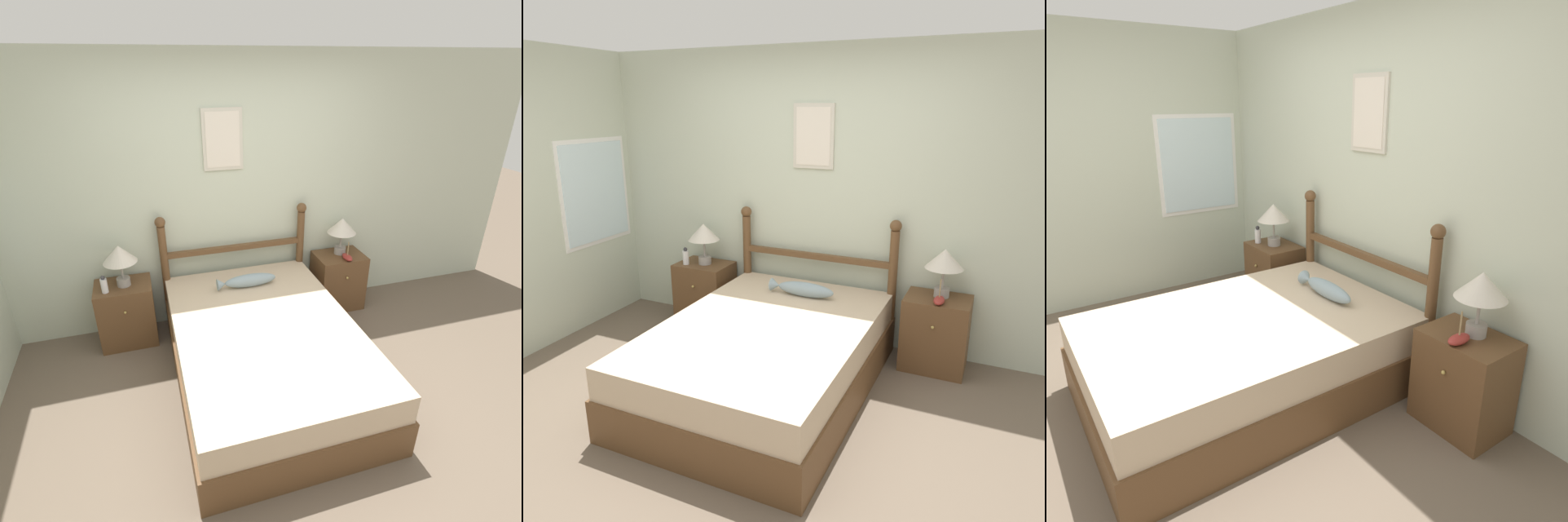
{
  "view_description": "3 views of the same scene",
  "coord_description": "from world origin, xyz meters",
  "views": [
    {
      "loc": [
        -0.82,
        -1.96,
        2.45
      ],
      "look_at": [
        0.06,
        0.93,
        0.95
      ],
      "focal_mm": 28.0,
      "sensor_mm": 36.0,
      "label": 1
    },
    {
      "loc": [
        1.54,
        -2.43,
        2.07
      ],
      "look_at": [
        -0.07,
        1.1,
        0.87
      ],
      "focal_mm": 35.0,
      "sensor_mm": 36.0,
      "label": 2
    },
    {
      "loc": [
        2.52,
        -0.66,
        1.9
      ],
      "look_at": [
        0.09,
        1.04,
        0.87
      ],
      "focal_mm": 32.0,
      "sensor_mm": 36.0,
      "label": 3
    }
  ],
  "objects": [
    {
      "name": "nightstand_right",
      "position": [
        1.09,
        1.48,
        0.3
      ],
      "size": [
        0.51,
        0.4,
        0.61
      ],
      "color": "brown",
      "rests_on": "ground_plane"
    },
    {
      "name": "fish_pillow",
      "position": [
        0.02,
        1.25,
        0.59
      ],
      "size": [
        0.56,
        0.12,
        0.12
      ],
      "color": "#8499A3",
      "rests_on": "bed"
    },
    {
      "name": "ground_plane",
      "position": [
        0.0,
        0.0,
        0.0
      ],
      "size": [
        16.0,
        16.0,
        0.0
      ],
      "primitive_type": "plane",
      "color": "brown"
    },
    {
      "name": "bottle",
      "position": [
        -1.24,
        1.39,
        0.68
      ],
      "size": [
        0.06,
        0.06,
        0.17
      ],
      "color": "white",
      "rests_on": "nightstand_left"
    },
    {
      "name": "wall_back",
      "position": [
        -0.0,
        1.73,
        1.28
      ],
      "size": [
        6.4,
        0.08,
        2.55
      ],
      "color": "beige",
      "rests_on": "ground_plane"
    },
    {
      "name": "table_lamp_right",
      "position": [
        1.11,
        1.52,
        0.9
      ],
      "size": [
        0.3,
        0.3,
        0.39
      ],
      "color": "gray",
      "rests_on": "nightstand_right"
    },
    {
      "name": "headboard",
      "position": [
        -0.0,
        1.62,
        0.65
      ],
      "size": [
        1.48,
        0.1,
        1.17
      ],
      "color": "brown",
      "rests_on": "ground_plane"
    },
    {
      "name": "table_lamp_left",
      "position": [
        -1.08,
        1.47,
        0.9
      ],
      "size": [
        0.3,
        0.3,
        0.39
      ],
      "color": "gray",
      "rests_on": "nightstand_left"
    },
    {
      "name": "nightstand_left",
      "position": [
        -1.09,
        1.48,
        0.3
      ],
      "size": [
        0.51,
        0.4,
        0.61
      ],
      "color": "brown",
      "rests_on": "ground_plane"
    },
    {
      "name": "model_boat",
      "position": [
        1.11,
        1.36,
        0.63
      ],
      "size": [
        0.08,
        0.16,
        0.2
      ],
      "color": "maroon",
      "rests_on": "nightstand_right"
    },
    {
      "name": "bed",
      "position": [
        -0.0,
        0.61,
        0.26
      ],
      "size": [
        1.46,
        2.1,
        0.53
      ],
      "color": "brown",
      "rests_on": "ground_plane"
    }
  ]
}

